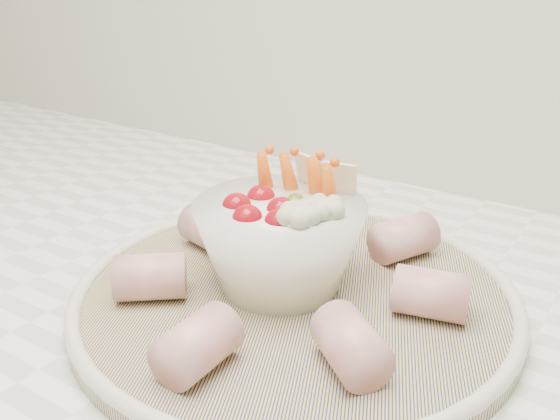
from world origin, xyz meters
The scene contains 3 objects.
serving_platter centered at (0.16, 1.43, 0.93)m, with size 0.48×0.48×0.02m.
veggie_bowl centered at (0.15, 1.43, 0.98)m, with size 0.14×0.14×0.11m.
cured_meat_rolls centered at (0.16, 1.43, 0.95)m, with size 0.27×0.29×0.04m.
Camera 1 is at (0.40, 1.05, 1.19)m, focal length 40.00 mm.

